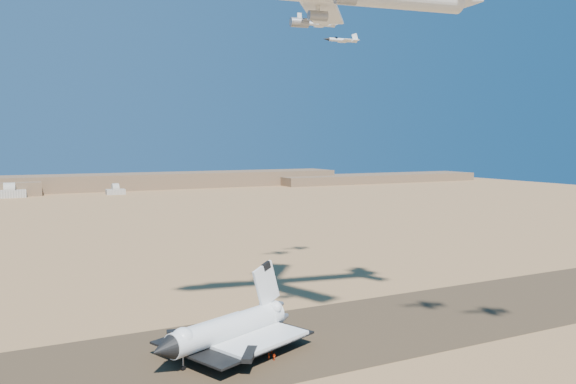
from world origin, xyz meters
name	(u,v)px	position (x,y,z in m)	size (l,w,h in m)	color
ground	(265,345)	(0.00, 0.00, 0.00)	(1200.00, 1200.00, 0.00)	#A37548
runway	(265,345)	(0.00, 0.00, 0.03)	(600.00, 50.00, 0.06)	#493924
ridgeline	(130,183)	(65.32, 527.31, 7.63)	(960.00, 90.00, 18.00)	brown
hangars	(5,194)	(-64.00, 478.43, 4.83)	(200.50, 29.50, 30.00)	#B8B1A3
shuttle	(227,331)	(-10.89, -1.22, 5.82)	(44.51, 37.34, 21.65)	white
crew_a	(269,356)	(-3.21, -9.79, 0.91)	(0.62, 0.41, 1.71)	#F23B0E
crew_b	(271,351)	(-1.14, -6.83, 0.92)	(0.84, 0.48, 1.73)	#F23B0E
crew_c	(274,357)	(-2.26, -10.84, 0.97)	(1.06, 0.54, 1.82)	#F23B0E
chase_jet_d	(319,24)	(39.70, 41.46, 95.10)	(14.38, 7.77, 3.58)	silver
chase_jet_e	(342,40)	(54.90, 50.55, 92.36)	(14.38, 7.95, 3.59)	silver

